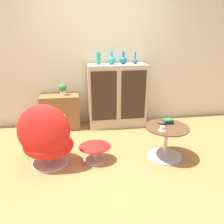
# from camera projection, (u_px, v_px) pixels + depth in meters

# --- Properties ---
(ground_plane) EXTENTS (12.00, 12.00, 0.00)m
(ground_plane) POSITION_uv_depth(u_px,v_px,m) (110.00, 166.00, 2.87)
(ground_plane) COLOR #A87542
(wall_back) EXTENTS (6.40, 0.06, 2.60)m
(wall_back) POSITION_uv_depth(u_px,v_px,m) (97.00, 53.00, 3.93)
(wall_back) COLOR beige
(wall_back) RESTS_ON ground_plane
(sideboard) EXTENTS (1.03, 0.45, 1.14)m
(sideboard) POSITION_uv_depth(u_px,v_px,m) (117.00, 96.00, 3.99)
(sideboard) COLOR tan
(sideboard) RESTS_ON ground_plane
(tv_console) EXTENTS (0.67, 0.41, 0.62)m
(tv_console) POSITION_uv_depth(u_px,v_px,m) (61.00, 111.00, 3.95)
(tv_console) COLOR brown
(tv_console) RESTS_ON ground_plane
(egg_chair) EXTENTS (0.76, 0.71, 0.88)m
(egg_chair) POSITION_uv_depth(u_px,v_px,m) (46.00, 139.00, 2.75)
(egg_chair) COLOR #B7B7BC
(egg_chair) RESTS_ON ground_plane
(ottoman) EXTENTS (0.43, 0.37, 0.26)m
(ottoman) POSITION_uv_depth(u_px,v_px,m) (95.00, 148.00, 2.93)
(ottoman) COLOR #B7B7BC
(ottoman) RESTS_ON ground_plane
(coffee_table) EXTENTS (0.59, 0.59, 0.47)m
(coffee_table) POSITION_uv_depth(u_px,v_px,m) (166.00, 140.00, 2.99)
(coffee_table) COLOR #B7B7BC
(coffee_table) RESTS_ON ground_plane
(vase_leftmost) EXTENTS (0.07, 0.07, 0.21)m
(vase_leftmost) POSITION_uv_depth(u_px,v_px,m) (98.00, 58.00, 3.72)
(vase_leftmost) COLOR teal
(vase_leftmost) RESTS_ON sideboard
(vase_inner_left) EXTENTS (0.13, 0.13, 0.21)m
(vase_inner_left) POSITION_uv_depth(u_px,v_px,m) (112.00, 60.00, 3.76)
(vase_inner_left) COLOR teal
(vase_inner_left) RESTS_ON sideboard
(vase_inner_right) EXTENTS (0.13, 0.13, 0.21)m
(vase_inner_right) POSITION_uv_depth(u_px,v_px,m) (123.00, 60.00, 3.79)
(vase_inner_right) COLOR #196699
(vase_inner_right) RESTS_ON sideboard
(vase_rightmost) EXTENTS (0.08, 0.08, 0.20)m
(vase_rightmost) POSITION_uv_depth(u_px,v_px,m) (135.00, 61.00, 3.83)
(vase_rightmost) COLOR #196699
(vase_rightmost) RESTS_ON sideboard
(potted_plant) EXTENTS (0.14, 0.14, 0.20)m
(potted_plant) POSITION_uv_depth(u_px,v_px,m) (63.00, 89.00, 3.82)
(potted_plant) COLOR silver
(potted_plant) RESTS_ON tv_console
(teacup) EXTENTS (0.10, 0.10, 0.06)m
(teacup) POSITION_uv_depth(u_px,v_px,m) (162.00, 129.00, 2.79)
(teacup) COLOR silver
(teacup) RESTS_ON coffee_table
(book_stack) EXTENTS (0.14, 0.12, 0.06)m
(book_stack) POSITION_uv_depth(u_px,v_px,m) (168.00, 121.00, 3.02)
(book_stack) COLOR black
(book_stack) RESTS_ON coffee_table
(bowl) EXTENTS (0.14, 0.14, 0.04)m
(bowl) POSITION_uv_depth(u_px,v_px,m) (162.00, 122.00, 3.04)
(bowl) COLOR #4C3828
(bowl) RESTS_ON coffee_table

